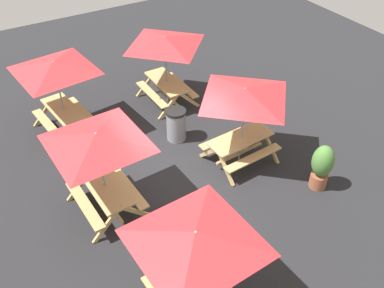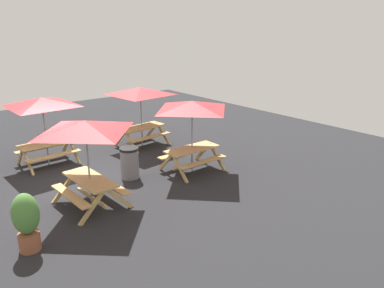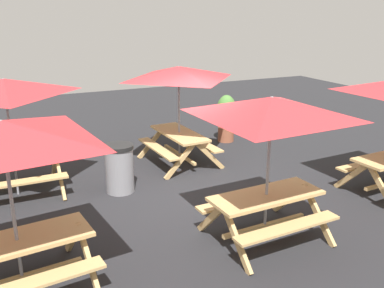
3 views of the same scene
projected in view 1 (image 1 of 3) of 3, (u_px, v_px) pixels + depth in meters
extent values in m
plane|color=#232326|center=(175.00, 178.00, 11.28)|extent=(24.00, 24.00, 0.00)
cube|color=tan|center=(167.00, 82.00, 13.70)|extent=(1.81, 0.72, 0.05)
cube|color=tan|center=(152.00, 94.00, 13.65)|extent=(1.80, 0.28, 0.04)
cube|color=tan|center=(182.00, 85.00, 14.10)|extent=(1.80, 0.28, 0.04)
cube|color=tan|center=(146.00, 84.00, 14.30)|extent=(0.07, 0.80, 0.81)
cube|color=tan|center=(165.00, 78.00, 14.60)|extent=(0.07, 0.80, 0.81)
cube|color=tan|center=(169.00, 106.00, 13.26)|extent=(0.07, 0.80, 0.81)
cube|color=tan|center=(189.00, 100.00, 13.56)|extent=(0.07, 0.80, 0.81)
cube|color=tan|center=(167.00, 96.00, 14.02)|extent=(1.56, 0.09, 0.06)
cylinder|color=gray|center=(166.00, 70.00, 13.44)|extent=(0.04, 0.04, 2.30)
pyramid|color=red|center=(165.00, 41.00, 12.81)|extent=(2.02, 2.02, 0.28)
cube|color=tan|center=(105.00, 186.00, 9.98)|extent=(1.83, 0.78, 0.05)
cube|color=tan|center=(85.00, 204.00, 9.92)|extent=(1.81, 0.34, 0.04)
cube|color=tan|center=(127.00, 186.00, 10.40)|extent=(1.81, 0.34, 0.04)
cube|color=tan|center=(80.00, 184.00, 10.56)|extent=(0.10, 0.80, 0.81)
cube|color=tan|center=(107.00, 173.00, 10.87)|extent=(0.10, 0.80, 0.81)
cube|color=tan|center=(107.00, 225.00, 9.54)|extent=(0.10, 0.80, 0.81)
cube|color=tan|center=(136.00, 211.00, 9.86)|extent=(0.10, 0.80, 0.81)
cube|color=tan|center=(108.00, 202.00, 10.30)|extent=(1.56, 0.14, 0.06)
cylinder|color=gray|center=(103.00, 173.00, 9.72)|extent=(0.04, 0.04, 2.30)
pyramid|color=red|center=(97.00, 138.00, 9.09)|extent=(2.83, 2.83, 0.28)
cube|color=tan|center=(64.00, 110.00, 12.46)|extent=(1.87, 0.90, 0.05)
cube|color=tan|center=(48.00, 124.00, 12.38)|extent=(1.82, 0.46, 0.04)
cube|color=tan|center=(83.00, 111.00, 12.90)|extent=(1.82, 0.46, 0.04)
cube|color=tan|center=(44.00, 112.00, 13.00)|extent=(0.15, 0.80, 0.81)
cube|color=tan|center=(66.00, 104.00, 13.35)|extent=(0.15, 0.80, 0.81)
cube|color=tan|center=(66.00, 137.00, 12.04)|extent=(0.15, 0.80, 0.81)
cube|color=tan|center=(89.00, 128.00, 12.38)|extent=(0.15, 0.80, 0.81)
cube|color=tan|center=(67.00, 124.00, 12.79)|extent=(1.56, 0.25, 0.06)
cylinder|color=gray|center=(61.00, 98.00, 12.21)|extent=(0.04, 0.04, 2.30)
pyramid|color=red|center=(54.00, 66.00, 11.57)|extent=(2.81, 2.81, 0.28)
cube|color=tan|center=(195.00, 287.00, 7.91)|extent=(1.83, 0.79, 0.05)
cube|color=tan|center=(218.00, 281.00, 8.33)|extent=(1.81, 0.35, 0.04)
cube|color=tan|center=(158.00, 277.00, 8.49)|extent=(0.10, 0.80, 0.81)
cube|color=tan|center=(188.00, 260.00, 8.81)|extent=(0.10, 0.80, 0.81)
cylinder|color=gray|center=(195.00, 273.00, 7.66)|extent=(0.04, 0.04, 2.30)
pyramid|color=red|center=(195.00, 237.00, 7.02)|extent=(2.82, 2.82, 0.28)
cube|color=tan|center=(241.00, 138.00, 11.39)|extent=(0.80, 1.84, 0.05)
cube|color=tan|center=(253.00, 158.00, 11.22)|extent=(0.36, 1.81, 0.04)
cube|color=tan|center=(227.00, 137.00, 11.93)|extent=(0.36, 1.81, 0.04)
cube|color=tan|center=(225.00, 167.00, 11.05)|extent=(0.80, 0.10, 0.81)
cube|color=tan|center=(209.00, 152.00, 11.52)|extent=(0.80, 0.10, 0.81)
cube|color=tan|center=(270.00, 146.00, 11.73)|extent=(0.80, 0.10, 0.81)
cube|color=tan|center=(253.00, 133.00, 12.20)|extent=(0.80, 0.10, 0.81)
cube|color=tan|center=(239.00, 153.00, 11.72)|extent=(0.16, 1.56, 0.06)
cylinder|color=gray|center=(242.00, 126.00, 11.14)|extent=(0.04, 0.04, 2.30)
pyramid|color=red|center=(245.00, 93.00, 10.50)|extent=(2.11, 2.11, 0.28)
cylinder|color=gray|center=(176.00, 126.00, 12.33)|extent=(0.56, 0.56, 0.90)
cylinder|color=black|center=(176.00, 112.00, 12.02)|extent=(0.59, 0.59, 0.08)
cylinder|color=#935138|center=(318.00, 180.00, 10.92)|extent=(0.44, 0.44, 0.40)
ellipsoid|color=#4C7F38|center=(323.00, 161.00, 10.51)|extent=(0.55, 0.55, 0.90)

